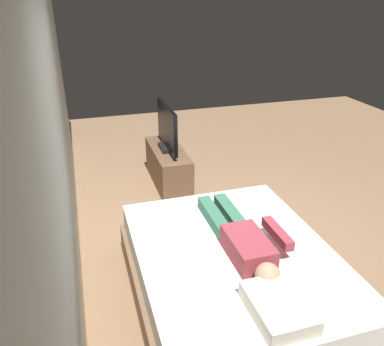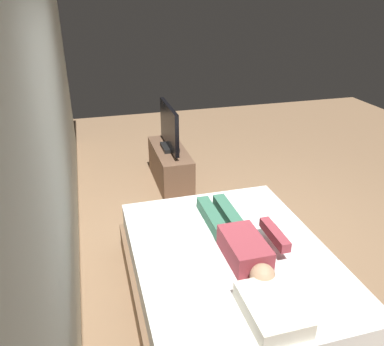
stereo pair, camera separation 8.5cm
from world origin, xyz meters
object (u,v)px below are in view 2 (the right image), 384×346
object	(u,v)px
bed	(230,279)
tv	(169,128)
remote	(277,229)
tv_stand	(170,166)
pillow	(272,309)
person	(240,240)

from	to	relation	value
bed	tv	distance (m)	2.42
remote	tv_stand	bearing A→B (deg)	11.81
pillow	remote	xyz separation A→B (m)	(0.88, -0.48, -0.05)
bed	tv	size ratio (longest dim) A/B	2.31
pillow	tv_stand	xyz separation A→B (m)	(3.06, -0.02, -0.35)
pillow	person	xyz separation A→B (m)	(0.73, -0.07, 0.02)
pillow	tv_stand	world-z (taller)	pillow
bed	tv_stand	xyz separation A→B (m)	(2.36, -0.02, -0.01)
person	tv_stand	distance (m)	2.36
person	tv	bearing A→B (deg)	1.25
tv_stand	remote	bearing A→B (deg)	-168.19
remote	tv	distance (m)	2.24
bed	tv_stand	distance (m)	2.36
remote	tv	bearing A→B (deg)	11.81
tv_stand	tv	bearing A→B (deg)	180.00
tv	bed	bearing A→B (deg)	179.46
remote	tv_stand	distance (m)	2.25
bed	person	world-z (taller)	person
person	remote	xyz separation A→B (m)	(0.15, -0.40, -0.07)
pillow	person	distance (m)	0.73
bed	tv	world-z (taller)	tv
bed	person	xyz separation A→B (m)	(0.03, -0.07, 0.36)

